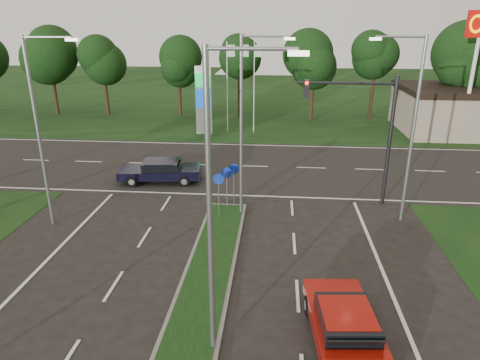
{
  "coord_description": "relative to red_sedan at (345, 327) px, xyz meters",
  "views": [
    {
      "loc": [
        2.56,
        -4.47,
        9.47
      ],
      "look_at": [
        0.81,
        15.2,
        2.2
      ],
      "focal_mm": 32.0,
      "sensor_mm": 36.0,
      "label": 1
    }
  ],
  "objects": [
    {
      "name": "verge_far",
      "position": [
        -4.83,
        48.48,
        -0.7
      ],
      "size": [
        160.0,
        50.0,
        0.02
      ],
      "primitive_type": "cube",
      "color": "black",
      "rests_on": "ground"
    },
    {
      "name": "cross_road",
      "position": [
        -4.83,
        17.48,
        -0.7
      ],
      "size": [
        160.0,
        12.0,
        0.02
      ],
      "primitive_type": "cube",
      "color": "black",
      "rests_on": "ground"
    },
    {
      "name": "streetlight_median_near",
      "position": [
        -3.83,
        -0.52,
        4.38
      ],
      "size": [
        2.53,
        0.22,
        9.0
      ],
      "color": "gray",
      "rests_on": "ground"
    },
    {
      "name": "streetlight_median_far",
      "position": [
        -3.83,
        9.48,
        4.38
      ],
      "size": [
        2.53,
        0.22,
        9.0
      ],
      "color": "gray",
      "rests_on": "ground"
    },
    {
      "name": "streetlight_left_far",
      "position": [
        -13.13,
        7.48,
        4.38
      ],
      "size": [
        2.53,
        0.22,
        9.0
      ],
      "color": "gray",
      "rests_on": "ground"
    },
    {
      "name": "streetlight_right_far",
      "position": [
        3.97,
        9.48,
        4.38
      ],
      "size": [
        2.53,
        0.22,
        9.0
      ],
      "rotation": [
        0.0,
        0.0,
        3.14
      ],
      "color": "gray",
      "rests_on": "ground"
    },
    {
      "name": "traffic_signal",
      "position": [
        2.36,
        11.47,
        3.95
      ],
      "size": [
        5.1,
        0.42,
        7.0
      ],
      "color": "black",
      "rests_on": "ground"
    },
    {
      "name": "median_signs",
      "position": [
        -4.83,
        9.88,
        1.01
      ],
      "size": [
        1.16,
        1.76,
        2.38
      ],
      "color": "gray",
      "rests_on": "ground"
    },
    {
      "name": "gas_pylon",
      "position": [
        -8.62,
        26.52,
        2.49
      ],
      "size": [
        5.8,
        1.26,
        8.0
      ],
      "color": "silver",
      "rests_on": "ground"
    },
    {
      "name": "mcdonalds_sign",
      "position": [
        13.17,
        25.45,
        7.28
      ],
      "size": [
        2.2,
        0.47,
        10.4
      ],
      "color": "silver",
      "rests_on": "ground"
    },
    {
      "name": "treeline_far",
      "position": [
        -4.73,
        33.41,
        6.13
      ],
      "size": [
        6.0,
        6.0,
        9.9
      ],
      "color": "black",
      "rests_on": "ground"
    },
    {
      "name": "red_sedan",
      "position": [
        0.0,
        0.0,
        0.0
      ],
      "size": [
        2.34,
        4.9,
        1.31
      ],
      "rotation": [
        0.0,
        0.0,
        0.08
      ],
      "color": "#930E08",
      "rests_on": "ground"
    },
    {
      "name": "navy_sedan",
      "position": [
        -9.52,
        13.92,
        0.04
      ],
      "size": [
        5.2,
        2.58,
        1.38
      ],
      "rotation": [
        0.0,
        0.0,
        1.68
      ],
      "color": "black",
      "rests_on": "ground"
    }
  ]
}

